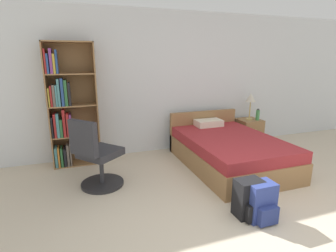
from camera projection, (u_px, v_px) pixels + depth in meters
The scene contains 9 objects.
wall_back at pixel (171, 83), 4.98m from camera, with size 9.00×0.06×2.60m.
bookshelf at pixel (67, 109), 4.23m from camera, with size 0.76×0.33×2.01m.
bed at pixel (228, 150), 4.40m from camera, with size 1.38×2.03×0.75m.
office_chair at pixel (96, 158), 3.56m from camera, with size 0.72×0.71×0.99m.
nightstand at pixel (248, 132), 5.48m from camera, with size 0.45×0.47×0.53m.
table_lamp at pixel (251, 99), 5.31m from camera, with size 0.20×0.20×0.55m.
water_bottle at pixel (258, 115), 5.32m from camera, with size 0.07×0.07×0.23m.
backpack_blue at pixel (261, 202), 2.89m from camera, with size 0.30×0.29×0.44m.
backpack_black at pixel (249, 199), 2.95m from camera, with size 0.30×0.29×0.44m.
Camera 1 is at (-1.73, -1.49, 1.74)m, focal length 28.00 mm.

